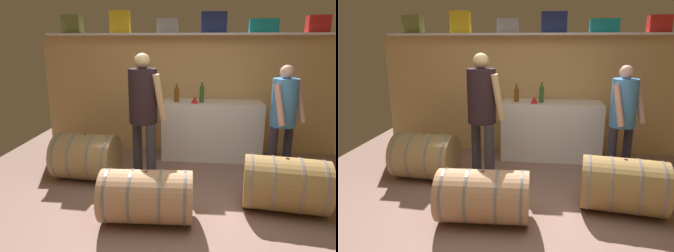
% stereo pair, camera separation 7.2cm
% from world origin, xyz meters
% --- Properties ---
extents(ground_plane, '(6.19, 8.18, 0.02)m').
position_xyz_m(ground_plane, '(0.00, 0.62, -0.01)').
color(ground_plane, '#89685D').
extents(back_wall_panel, '(4.99, 0.10, 1.95)m').
position_xyz_m(back_wall_panel, '(0.00, 2.49, 0.98)').
color(back_wall_panel, tan).
rests_on(back_wall_panel, ground).
extents(high_shelf_board, '(4.59, 0.40, 0.03)m').
position_xyz_m(high_shelf_board, '(0.00, 2.34, 1.97)').
color(high_shelf_board, silver).
rests_on(high_shelf_board, back_wall_panel).
extents(toolcase_olive, '(0.32, 0.21, 0.29)m').
position_xyz_m(toolcase_olive, '(-1.92, 2.34, 2.13)').
color(toolcase_olive, olive).
rests_on(toolcase_olive, high_shelf_board).
extents(toolcase_yellow, '(0.32, 0.26, 0.34)m').
position_xyz_m(toolcase_yellow, '(-1.12, 2.34, 2.15)').
color(toolcase_yellow, yellow).
rests_on(toolcase_yellow, high_shelf_board).
extents(toolcase_grey, '(0.33, 0.19, 0.22)m').
position_xyz_m(toolcase_grey, '(-0.36, 2.34, 2.09)').
color(toolcase_grey, gray).
rests_on(toolcase_grey, high_shelf_board).
extents(toolcase_navy, '(0.40, 0.25, 0.31)m').
position_xyz_m(toolcase_navy, '(0.36, 2.34, 2.14)').
color(toolcase_navy, navy).
rests_on(toolcase_navy, high_shelf_board).
extents(toolcase_teal, '(0.45, 0.31, 0.21)m').
position_xyz_m(toolcase_teal, '(1.12, 2.34, 2.08)').
color(toolcase_teal, '#117F88').
rests_on(toolcase_teal, high_shelf_board).
extents(toolcase_red, '(0.33, 0.27, 0.25)m').
position_xyz_m(toolcase_red, '(1.92, 2.34, 2.11)').
color(toolcase_red, red).
rests_on(toolcase_red, high_shelf_board).
extents(work_cabinet, '(1.57, 0.58, 0.93)m').
position_xyz_m(work_cabinet, '(0.37, 2.14, 0.47)').
color(work_cabinet, white).
rests_on(work_cabinet, ground).
extents(wine_bottle_green, '(0.07, 0.07, 0.32)m').
position_xyz_m(wine_bottle_green, '(0.21, 2.04, 1.08)').
color(wine_bottle_green, '#325A2A').
rests_on(wine_bottle_green, work_cabinet).
extents(wine_bottle_amber, '(0.08, 0.08, 0.28)m').
position_xyz_m(wine_bottle_amber, '(-0.19, 2.08, 1.05)').
color(wine_bottle_amber, brown).
rests_on(wine_bottle_amber, work_cabinet).
extents(wine_glass, '(0.08, 0.08, 0.15)m').
position_xyz_m(wine_glass, '(0.20, 2.33, 1.03)').
color(wine_glass, white).
rests_on(wine_glass, work_cabinet).
extents(red_funnel, '(0.11, 0.11, 0.11)m').
position_xyz_m(red_funnel, '(0.10, 1.97, 0.99)').
color(red_funnel, red).
rests_on(red_funnel, work_cabinet).
extents(wine_barrel_near, '(0.97, 0.72, 0.62)m').
position_xyz_m(wine_barrel_near, '(1.14, 0.50, 0.31)').
color(wine_barrel_near, olive).
rests_on(wine_barrel_near, ground).
extents(wine_barrel_far, '(0.97, 0.60, 0.57)m').
position_xyz_m(wine_barrel_far, '(-0.35, 0.11, 0.28)').
color(wine_barrel_far, tan).
rests_on(wine_barrel_far, ground).
extents(wine_barrel_flank, '(0.88, 0.70, 0.65)m').
position_xyz_m(wine_barrel_flank, '(-1.36, 1.10, 0.32)').
color(wine_barrel_flank, '#A28452').
rests_on(wine_barrel_flank, ground).
extents(winemaker_pouring, '(0.50, 0.46, 1.56)m').
position_xyz_m(winemaker_pouring, '(1.28, 1.35, 0.96)').
color(winemaker_pouring, '#302C3F').
rests_on(winemaker_pouring, ground).
extents(visitor_tasting, '(0.51, 0.52, 1.71)m').
position_xyz_m(visitor_tasting, '(-0.54, 1.06, 1.05)').
color(visitor_tasting, '#31323C').
rests_on(visitor_tasting, ground).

